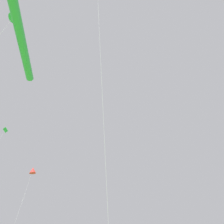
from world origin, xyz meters
TOP-DOWN VIEW (x-y plane):
  - small_kite_box_yellow at (15.66, 25.96)m, footprint 3.41×1.85m
  - small_kite_streamer_purple at (9.79, 26.53)m, footprint 4.27×1.17m
  - small_kite_triangle_green at (0.31, 16.55)m, footprint 3.35×1.22m

SIDE VIEW (x-z plane):
  - small_kite_box_yellow at x=15.66m, z-range 4.39..14.13m
  - small_kite_streamer_purple at x=9.79m, z-range 5.17..18.71m
  - small_kite_triangle_green at x=0.31m, z-range 8.60..26.64m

